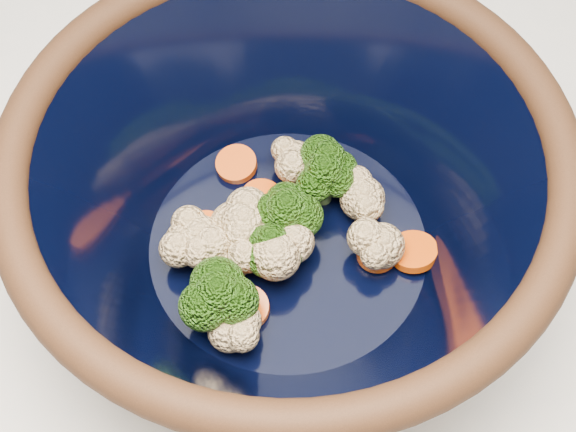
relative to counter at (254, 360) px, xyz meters
name	(u,v)px	position (x,y,z in m)	size (l,w,h in m)	color
counter	(254,360)	(0.00, 0.00, 0.00)	(1.20, 1.20, 0.90)	white
mixing_bowl	(288,204)	(0.07, -0.10, 0.53)	(0.37, 0.37, 0.14)	black
vegetable_pile	(275,228)	(0.06, -0.11, 0.50)	(0.17, 0.16, 0.05)	#608442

